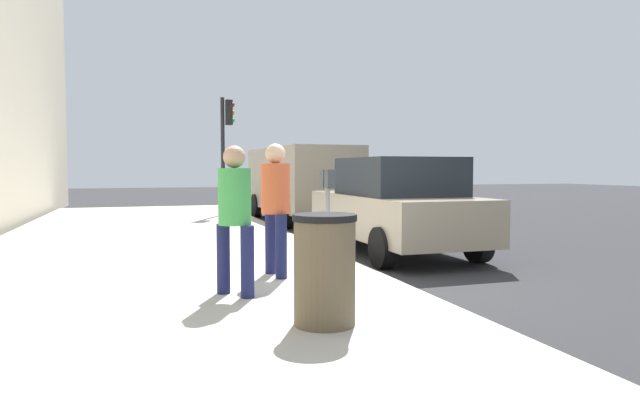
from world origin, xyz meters
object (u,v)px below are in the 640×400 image
parking_meter (328,198)px  pedestrian_at_meter (276,199)px  parked_van_far (301,179)px  traffic_signal (226,136)px  trash_bin (325,269)px  pedestrian_bystander (235,209)px  parked_sedan_near (395,205)px

parking_meter → pedestrian_at_meter: bearing=104.0°
parked_van_far → traffic_signal: traffic_signal is taller
pedestrian_at_meter → traffic_signal: 10.02m
parked_van_far → trash_bin: (-10.91, 2.87, -0.60)m
pedestrian_bystander → traffic_signal: bearing=44.6°
traffic_signal → parked_sedan_near: bearing=-165.4°
pedestrian_at_meter → trash_bin: pedestrian_at_meter is taller
traffic_signal → trash_bin: 12.41m
trash_bin → parked_sedan_near: bearing=-32.4°
parking_meter → pedestrian_bystander: pedestrian_bystander is taller
parking_meter → pedestrian_bystander: (-1.15, 1.48, -0.04)m
parking_meter → parked_van_far: size_ratio=0.27×
pedestrian_bystander → trash_bin: (-1.39, -0.59, -0.46)m
pedestrian_at_meter → traffic_signal: bearing=77.5°
pedestrian_bystander → pedestrian_at_meter: bearing=16.4°
pedestrian_at_meter → pedestrian_bystander: size_ratio=1.04×
pedestrian_at_meter → trash_bin: size_ratio=1.73×
pedestrian_at_meter → traffic_signal: (9.89, -0.76, 1.40)m
pedestrian_bystander → parked_van_far: bearing=32.2°
parking_meter → parked_sedan_near: bearing=-45.1°
parked_sedan_near → pedestrian_bystander: bearing=132.1°
parked_sedan_near → parked_van_far: parked_van_far is taller
trash_bin → traffic_signal: bearing=-4.0°
parking_meter → parked_van_far: parked_van_far is taller
parking_meter → trash_bin: (-2.54, 0.88, -0.51)m
parking_meter → pedestrian_at_meter: pedestrian_at_meter is taller
parking_meter → trash_bin: 2.73m
parked_sedan_near → parked_van_far: (6.40, 0.00, 0.36)m
parking_meter → trash_bin: parking_meter is taller
parked_van_far → trash_bin: size_ratio=5.22×
pedestrian_at_meter → parked_van_far: 9.01m
parked_van_far → trash_bin: 11.30m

